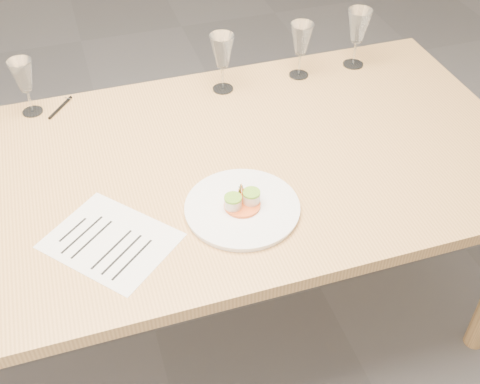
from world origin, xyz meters
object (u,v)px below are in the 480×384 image
object	(u,v)px
dinner_plate	(242,207)
ballpoint_pen	(60,107)
recipe_sheet	(111,241)
wine_glass_3	(301,40)
wine_glass_4	(358,27)
wine_glass_1	(23,77)
dining_table	(133,196)
wine_glass_2	(222,52)

from	to	relation	value
dinner_plate	ballpoint_pen	world-z (taller)	dinner_plate
recipe_sheet	wine_glass_3	size ratio (longest dim) A/B	1.99
dinner_plate	wine_glass_4	bearing A→B (deg)	44.33
wine_glass_1	wine_glass_3	world-z (taller)	wine_glass_3
dining_table	wine_glass_1	distance (m)	0.54
dinner_plate	wine_glass_3	distance (m)	0.74
wine_glass_3	wine_glass_1	bearing A→B (deg)	176.69
dinner_plate	wine_glass_2	distance (m)	0.62
dinner_plate	wine_glass_1	distance (m)	0.84
dining_table	wine_glass_4	xyz separation A→B (m)	(0.89, 0.39, 0.22)
wine_glass_1	wine_glass_3	bearing A→B (deg)	-3.31
ballpoint_pen	wine_glass_3	world-z (taller)	wine_glass_3
ballpoint_pen	wine_glass_2	distance (m)	0.57
wine_glass_1	wine_glass_4	size ratio (longest dim) A/B	0.90
dinner_plate	wine_glass_1	xyz separation A→B (m)	(-0.51, 0.65, 0.12)
wine_glass_3	ballpoint_pen	bearing A→B (deg)	176.78
wine_glass_2	wine_glass_1	bearing A→B (deg)	174.79
wine_glass_4	dinner_plate	bearing A→B (deg)	-135.67
wine_glass_4	wine_glass_2	bearing A→B (deg)	-178.51
dinner_plate	recipe_sheet	world-z (taller)	dinner_plate
ballpoint_pen	wine_glass_3	bearing A→B (deg)	-55.91
wine_glass_1	wine_glass_3	distance (m)	0.92
recipe_sheet	wine_glass_4	xyz separation A→B (m)	(0.98, 0.61, 0.15)
recipe_sheet	wine_glass_2	xyz separation A→B (m)	(0.48, 0.60, 0.14)
dinner_plate	ballpoint_pen	xyz separation A→B (m)	(-0.42, 0.65, -0.01)
wine_glass_3	wine_glass_4	size ratio (longest dim) A/B	0.93
wine_glass_3	wine_glass_4	distance (m)	0.22
wine_glass_1	wine_glass_4	bearing A→B (deg)	-2.27
dining_table	wine_glass_4	bearing A→B (deg)	23.40
wine_glass_1	wine_glass_4	xyz separation A→B (m)	(1.14, -0.05, 0.02)
dining_table	recipe_sheet	size ratio (longest dim) A/B	6.10
wine_glass_2	wine_glass_4	xyz separation A→B (m)	(0.50, 0.01, 0.01)
dining_table	ballpoint_pen	bearing A→B (deg)	110.43
recipe_sheet	wine_glass_2	bearing A→B (deg)	10.50
recipe_sheet	wine_glass_4	size ratio (longest dim) A/B	1.85
wine_glass_4	ballpoint_pen	bearing A→B (deg)	177.89
ballpoint_pen	wine_glass_3	distance (m)	0.84
dinner_plate	wine_glass_1	world-z (taller)	wine_glass_1
dining_table	wine_glass_2	distance (m)	0.58
dining_table	wine_glass_3	xyz separation A→B (m)	(0.67, 0.38, 0.21)
dining_table	wine_glass_3	distance (m)	0.80
wine_glass_3	dining_table	bearing A→B (deg)	-150.71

